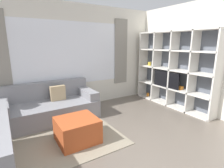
{
  "coord_description": "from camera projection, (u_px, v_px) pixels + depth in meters",
  "views": [
    {
      "loc": [
        -1.52,
        -1.5,
        1.71
      ],
      "look_at": [
        0.44,
        1.6,
        0.85
      ],
      "focal_mm": 28.0,
      "sensor_mm": 36.0,
      "label": 1
    }
  ],
  "objects": [
    {
      "name": "wall_right",
      "position": [
        183.0,
        57.0,
        4.66
      ],
      "size": [
        0.07,
        4.11,
        2.7
      ],
      "primitive_type": "cube",
      "color": "silver",
      "rests_on": "ground_plane"
    },
    {
      "name": "shelving_unit",
      "position": [
        174.0,
        70.0,
        4.74
      ],
      "size": [
        0.37,
        2.39,
        2.03
      ],
      "color": "#515660",
      "rests_on": "ground_plane"
    },
    {
      "name": "ottoman",
      "position": [
        77.0,
        130.0,
        3.08
      ],
      "size": [
        0.68,
        0.64,
        0.43
      ],
      "color": "#B74C23",
      "rests_on": "ground_plane"
    },
    {
      "name": "wall_back",
      "position": [
        70.0,
        57.0,
        4.53
      ],
      "size": [
        6.32,
        0.11,
        2.7
      ],
      "color": "silver",
      "rests_on": "ground_plane"
    },
    {
      "name": "area_rug",
      "position": [
        38.0,
        146.0,
        2.96
      ],
      "size": [
        2.87,
        1.63,
        0.01
      ],
      "primitive_type": "cube",
      "color": "gray",
      "rests_on": "ground_plane"
    },
    {
      "name": "couch_main",
      "position": [
        50.0,
        107.0,
        3.97
      ],
      "size": [
        2.05,
        0.97,
        0.81
      ],
      "color": "gray",
      "rests_on": "ground_plane"
    }
  ]
}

